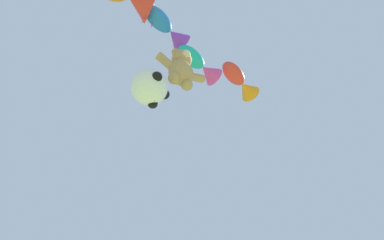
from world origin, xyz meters
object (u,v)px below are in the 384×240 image
diamond_kite (152,6)px  fish_kite_cobalt (168,29)px  soccer_ball_kite (150,87)px  fish_kite_teal (200,65)px  teddy_bear_kite (181,68)px  fish_kite_crimson (240,82)px

diamond_kite → fish_kite_cobalt: bearing=2.7°
soccer_ball_kite → diamond_kite: 4.60m
diamond_kite → soccer_ball_kite: bearing=21.6°
fish_kite_teal → teddy_bear_kite: bearing=-160.5°
teddy_bear_kite → soccer_ball_kite: bearing=166.2°
fish_kite_crimson → diamond_kite: (-4.58, -0.40, 1.17)m
fish_kite_crimson → teddy_bear_kite: bearing=-173.2°
teddy_bear_kite → diamond_kite: 3.48m
soccer_ball_kite → fish_kite_teal: 3.47m
diamond_kite → teddy_bear_kite: bearing=1.0°
teddy_bear_kite → diamond_kite: diamond_kite is taller
soccer_ball_kite → fish_kite_teal: bearing=4.6°
fish_kite_crimson → diamond_kite: diamond_kite is taller
fish_kite_crimson → fish_kite_teal: fish_kite_crimson is taller
soccer_ball_kite → fish_kite_teal: fish_kite_teal is taller
teddy_bear_kite → fish_kite_cobalt: fish_kite_cobalt is taller
fish_kite_cobalt → diamond_kite: (-0.78, -0.04, 1.03)m
soccer_ball_kite → fish_kite_cobalt: (0.19, -0.20, 3.52)m
fish_kite_crimson → diamond_kite: bearing=-175.0°
soccer_ball_kite → fish_kite_cobalt: bearing=-46.6°
fish_kite_crimson → diamond_kite: 4.74m
soccer_ball_kite → diamond_kite: bearing=-158.4°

